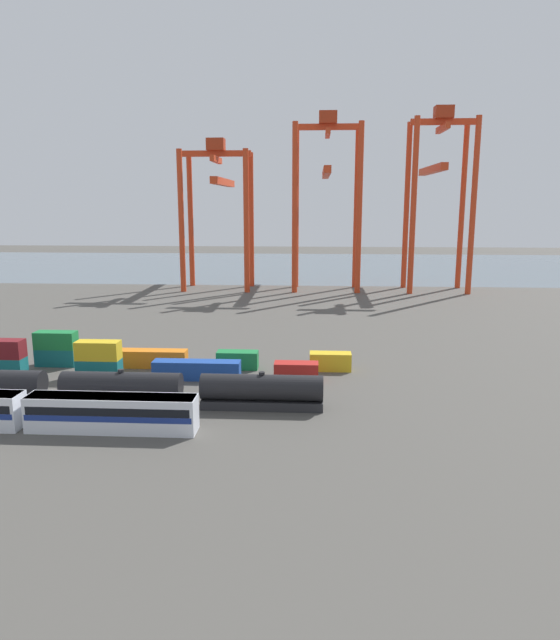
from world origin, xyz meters
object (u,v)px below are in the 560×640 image
object	(u,v)px
passenger_train	(25,410)
shipping_container_8	(146,358)
freight_tank_row	(122,388)
gantry_crane_west	(219,198)
shipping_container_10	(330,361)
shipping_container_9	(238,360)
gantry_crane_east	(438,184)
gantry_crane_central	(327,186)

from	to	relation	value
passenger_train	shipping_container_8	xyz separation A→B (m)	(6.14, 24.40, -0.84)
freight_tank_row	gantry_crane_west	size ratio (longest dim) A/B	1.17
shipping_container_8	shipping_container_10	distance (m)	27.33
shipping_container_9	shipping_container_10	bearing A→B (deg)	0.00
passenger_train	shipping_container_10	bearing A→B (deg)	36.09
passenger_train	shipping_container_10	world-z (taller)	passenger_train
gantry_crane_east	passenger_train	bearing A→B (deg)	-121.13
shipping_container_9	gantry_crane_west	xyz separation A→B (m)	(-16.11, 82.89, 24.19)
gantry_crane_west	gantry_crane_central	xyz separation A→B (m)	(30.42, 0.35, 3.32)
shipping_container_8	shipping_container_10	bearing A→B (deg)	0.00
gantry_crane_central	gantry_crane_east	distance (m)	30.43
shipping_container_9	gantry_crane_central	distance (m)	88.83
shipping_container_10	gantry_crane_east	size ratio (longest dim) A/B	0.12
shipping_container_8	shipping_container_9	size ratio (longest dim) A/B	2.00
gantry_crane_west	passenger_train	bearing A→B (deg)	-91.98
gantry_crane_west	gantry_crane_central	distance (m)	30.60
shipping_container_8	gantry_crane_east	world-z (taller)	gantry_crane_east
freight_tank_row	shipping_container_9	bearing A→B (deg)	54.67
passenger_train	shipping_container_9	xyz separation A→B (m)	(19.81, 24.40, -0.84)
gantry_crane_west	gantry_crane_central	bearing A→B (deg)	0.65
shipping_container_9	gantry_crane_west	bearing A→B (deg)	101.00
freight_tank_row	shipping_container_10	xyz separation A→B (m)	(25.46, 16.63, -0.85)
shipping_container_9	gantry_crane_east	size ratio (longest dim) A/B	0.12
freight_tank_row	shipping_container_10	world-z (taller)	freight_tank_row
passenger_train	gantry_crane_central	bearing A→B (deg)	72.41
shipping_container_8	gantry_crane_east	distance (m)	104.85
passenger_train	gantry_crane_west	xyz separation A→B (m)	(3.70, 107.30, 23.35)
gantry_crane_central	gantry_crane_east	size ratio (longest dim) A/B	0.98
freight_tank_row	shipping_container_9	distance (m)	20.41
shipping_container_8	shipping_container_9	world-z (taller)	same
freight_tank_row	gantry_crane_east	distance (m)	117.27
freight_tank_row	shipping_container_10	size ratio (longest dim) A/B	8.00
freight_tank_row	shipping_container_9	xyz separation A→B (m)	(11.79, 16.63, -0.85)
gantry_crane_central	gantry_crane_east	world-z (taller)	gantry_crane_east
shipping_container_10	gantry_crane_east	distance (m)	92.45
passenger_train	freight_tank_row	distance (m)	11.17
passenger_train	gantry_crane_central	distance (m)	116.03
gantry_crane_west	gantry_crane_east	world-z (taller)	gantry_crane_east
passenger_train	freight_tank_row	world-z (taller)	freight_tank_row
freight_tank_row	shipping_container_8	xyz separation A→B (m)	(-1.87, 16.63, -0.85)
shipping_container_9	gantry_crane_east	distance (m)	97.90
gantry_crane_west	gantry_crane_east	size ratio (longest dim) A/B	0.84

